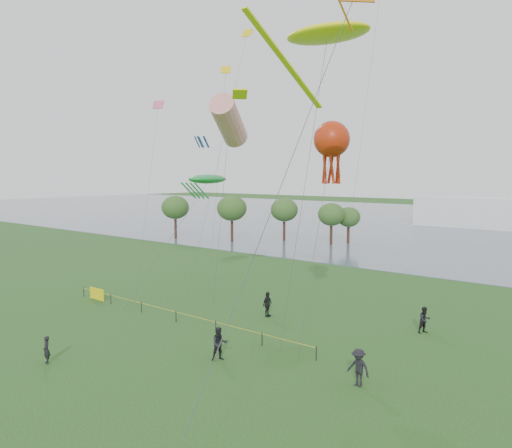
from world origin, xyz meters
The scene contains 14 objects.
ground_plane centered at (0.00, 0.00, 0.00)m, with size 400.00×400.00×0.00m, color #183D13.
pavilion_left centered at (-12.00, 95.00, 3.00)m, with size 22.00×8.00×6.00m, color white.
trees centered at (-32.34, 50.51, 4.97)m, with size 29.60×16.83×7.38m.
fence centered at (-15.79, 12.66, 0.55)m, with size 24.07×0.07×1.05m.
spectator_a centered at (-2.08, 9.20, 0.96)m, with size 0.94×0.73×1.93m, color black.
spectator_b centered at (5.86, 11.02, 0.97)m, with size 1.25×0.72×1.94m, color black.
spectator_c centered at (-5.35, 17.97, 0.95)m, with size 1.11×0.46×1.90m, color black.
spectator_f centered at (-9.35, 2.62, 0.79)m, with size 0.57×0.38×1.57m, color black.
spectator_g centered at (5.34, 21.58, 0.90)m, with size 0.88×0.69×1.81m, color black.
kite_stingray centered at (1.13, 15.27, 19.02)m, with size 5.44×10.18×19.51m.
kite_windsock centered at (-9.56, 18.39, 14.88)m, with size 4.36×5.28×16.87m.
kite_creature centered at (-14.64, 21.07, 10.26)m, with size 2.35×10.99×10.72m.
kite_octopus centered at (0.37, 17.37, 12.94)m, with size 2.36×6.06×14.19m.
kite_delta centered at (7.29, 6.55, 17.07)m, with size 2.08×10.61×18.65m.
Camera 1 is at (17.19, -11.21, 10.73)m, focal length 35.00 mm.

